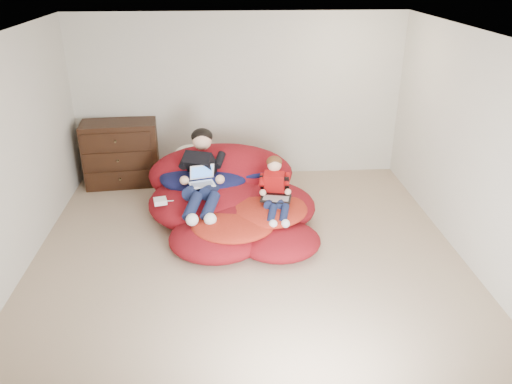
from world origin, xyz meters
name	(u,v)px	position (x,y,z in m)	size (l,w,h in m)	color
room_shell	(247,239)	(0.00, 0.00, 0.22)	(5.10, 5.10, 2.77)	tan
dresser	(121,153)	(-1.80, 2.21, 0.49)	(1.14, 0.66, 0.98)	black
beanbag_pile	(230,200)	(-0.19, 0.94, 0.28)	(2.26, 2.30, 0.93)	maroon
cream_pillow	(191,155)	(-0.72, 1.72, 0.62)	(0.49, 0.31, 0.31)	white
older_boy	(202,170)	(-0.53, 0.95, 0.71)	(0.51, 1.37, 0.81)	black
younger_boy	(275,188)	(0.38, 0.56, 0.61)	(0.33, 0.82, 0.63)	#AA0F0F
laptop_white	(202,179)	(-0.53, 0.82, 0.64)	(0.35, 0.36, 0.22)	white
laptop_black	(275,191)	(0.38, 0.57, 0.55)	(0.41, 0.45, 0.25)	black
power_adapter	(160,201)	(-1.06, 0.66, 0.42)	(0.15, 0.15, 0.06)	white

